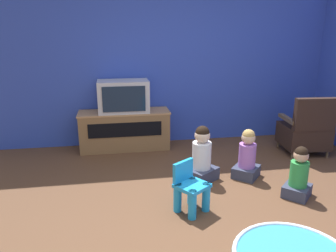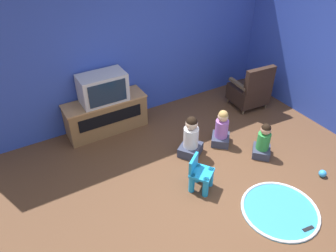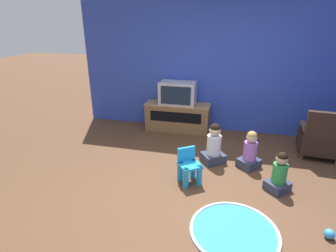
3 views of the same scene
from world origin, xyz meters
name	(u,v)px [view 2 (image 2 of 3)]	position (x,y,z in m)	size (l,w,h in m)	color
ground_plane	(232,192)	(0.00, 0.00, 0.00)	(30.00, 30.00, 0.00)	brown
wall_back	(128,44)	(-0.28, 2.48, 1.28)	(5.45, 0.12, 2.57)	#2D47B2
tv_cabinet	(106,115)	(-0.89, 2.19, 0.30)	(1.33, 0.44, 0.58)	brown
television	(103,88)	(-0.89, 2.18, 0.81)	(0.73, 0.42, 0.46)	#B7B7BC
black_armchair	(250,91)	(1.66, 1.55, 0.33)	(0.64, 0.61, 0.86)	brown
yellow_kid_chair	(200,176)	(-0.32, 0.30, 0.21)	(0.39, 0.39, 0.50)	#1E99DB
play_mat	(280,210)	(0.32, -0.55, 0.01)	(0.98, 0.98, 0.04)	teal
child_watching_left	(191,138)	(-0.04, 0.96, 0.29)	(0.45, 0.44, 0.67)	#33384C
child_watching_center	(222,129)	(0.52, 0.93, 0.26)	(0.41, 0.41, 0.61)	#33384C
child_watching_right	(263,142)	(0.88, 0.38, 0.25)	(0.39, 0.39, 0.57)	#33384C
toy_ball	(323,173)	(1.29, -0.41, 0.05)	(0.11, 0.11, 0.11)	#3399E5
remote_control	(308,229)	(0.40, -0.93, 0.01)	(0.15, 0.06, 0.02)	black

